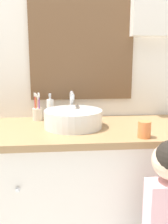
{
  "coord_description": "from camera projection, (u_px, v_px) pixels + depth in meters",
  "views": [
    {
      "loc": [
        -0.1,
        -1.07,
        1.16
      ],
      "look_at": [
        0.02,
        0.26,
        0.88
      ],
      "focal_mm": 40.0,
      "sensor_mm": 36.0,
      "label": 1
    }
  ],
  "objects": [
    {
      "name": "child_figure",
      "position": [
        167.0,
        210.0,
        1.09
      ],
      "size": [
        0.19,
        0.41,
        0.84
      ],
      "color": "slate",
      "rests_on": "ground_plane"
    },
    {
      "name": "sink_basin",
      "position": [
        73.0,
        118.0,
        1.43
      ],
      "size": [
        0.33,
        0.39,
        0.19
      ],
      "color": "silver",
      "rests_on": "vanity_counter"
    },
    {
      "name": "drinking_cup",
      "position": [
        144.0,
        129.0,
        1.23
      ],
      "size": [
        0.06,
        0.06,
        0.08
      ],
      "primitive_type": "cylinder",
      "color": "orange",
      "rests_on": "vanity_counter"
    },
    {
      "name": "toothbrush_holder",
      "position": [
        38.0,
        113.0,
        1.6
      ],
      "size": [
        0.07,
        0.07,
        0.18
      ],
      "color": "beige",
      "rests_on": "vanity_counter"
    },
    {
      "name": "wall_back",
      "position": [
        82.0,
        41.0,
        1.64
      ],
      "size": [
        3.2,
        0.18,
        2.5
      ],
      "color": "silver",
      "rests_on": "ground_plane"
    },
    {
      "name": "vanity_counter",
      "position": [
        80.0,
        189.0,
        1.51
      ],
      "size": [
        1.4,
        0.58,
        0.78
      ],
      "color": "silver",
      "rests_on": "ground_plane"
    },
    {
      "name": "soap_dispenser",
      "position": [
        50.0,
        109.0,
        1.59
      ],
      "size": [
        0.05,
        0.05,
        0.17
      ],
      "color": "white",
      "rests_on": "vanity_counter"
    }
  ]
}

